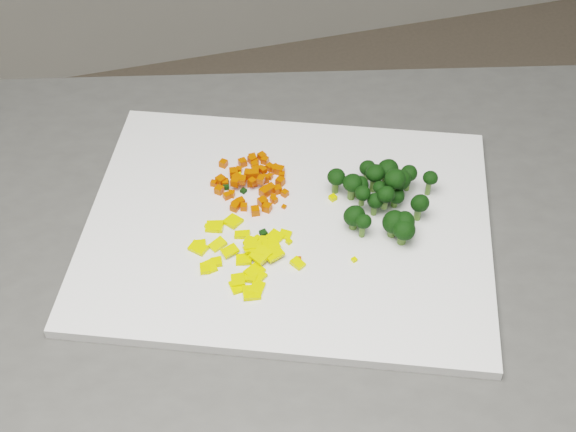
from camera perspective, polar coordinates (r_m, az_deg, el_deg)
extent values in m
cube|color=white|center=(0.95, 0.00, -0.68)|extent=(0.57, 0.51, 0.01)
cube|color=#D43B02|center=(0.99, -1.30, 2.83)|extent=(0.01, 0.01, 0.01)
cube|color=#D43B02|center=(0.95, -1.50, 0.61)|extent=(0.01, 0.01, 0.01)
cube|color=#D43B02|center=(0.97, -1.47, 1.78)|extent=(0.01, 0.01, 0.01)
cube|color=#D43B02|center=(0.97, -0.75, 1.89)|extent=(0.01, 0.01, 0.01)
cube|color=#D43B02|center=(0.96, -1.81, 1.01)|extent=(0.01, 0.01, 0.01)
cube|color=#D43B02|center=(1.00, -2.33, 3.34)|extent=(0.01, 0.01, 0.01)
cube|color=#D43B02|center=(0.97, -3.27, 2.60)|extent=(0.01, 0.01, 0.01)
cube|color=#D43B02|center=(0.97, -4.04, 1.57)|extent=(0.01, 0.01, 0.01)
cube|color=#D43B02|center=(1.01, -4.61, 3.74)|extent=(0.01, 0.01, 0.01)
cube|color=#D43B02|center=(1.02, -1.87, 4.26)|extent=(0.01, 0.01, 0.01)
cube|color=#D43B02|center=(0.95, -3.15, 0.65)|extent=(0.01, 0.01, 0.01)
cube|color=#D43B02|center=(0.99, -4.80, 2.54)|extent=(0.01, 0.01, 0.01)
cube|color=#D43B02|center=(0.98, -1.77, 2.72)|extent=(0.01, 0.01, 0.01)
cube|color=#D43B02|center=(0.99, -5.32, 2.34)|extent=(0.01, 0.01, 0.01)
cube|color=#D43B02|center=(0.97, -3.31, 2.52)|extent=(0.01, 0.01, 0.01)
cube|color=#D43B02|center=(0.95, -3.82, 0.64)|extent=(0.01, 0.01, 0.01)
cube|color=#D43B02|center=(0.98, -0.55, 2.46)|extent=(0.01, 0.01, 0.01)
cube|color=#D43B02|center=(0.97, -1.94, 2.57)|extent=(0.01, 0.01, 0.01)
cube|color=#D43B02|center=(0.98, -2.70, 2.32)|extent=(0.01, 0.01, 0.01)
cube|color=#D43B02|center=(0.98, -2.83, 2.99)|extent=(0.01, 0.01, 0.01)
cube|color=#D43B02|center=(1.01, -1.66, 3.97)|extent=(0.01, 0.01, 0.01)
cube|color=#D43B02|center=(1.01, -2.38, 3.63)|extent=(0.01, 0.01, 0.01)
cube|color=#D43B02|center=(0.97, -0.23, 1.63)|extent=(0.01, 0.01, 0.01)
cube|color=#D43B02|center=(1.00, -1.89, 3.37)|extent=(0.01, 0.01, 0.01)
cube|color=#D43B02|center=(0.97, -1.68, 1.70)|extent=(0.01, 0.01, 0.01)
cube|color=#D43B02|center=(0.96, -1.05, 1.32)|extent=(0.01, 0.01, 0.01)
cube|color=#D43B02|center=(0.95, -2.35, 0.37)|extent=(0.01, 0.01, 0.01)
cube|color=#D43B02|center=(0.99, -3.65, 2.66)|extent=(0.01, 0.01, 0.01)
cube|color=#D43B02|center=(0.99, -3.92, 2.88)|extent=(0.01, 0.01, 0.01)
cube|color=#D43B02|center=(1.00, -0.95, 3.37)|extent=(0.01, 0.01, 0.01)
cube|color=#D43B02|center=(1.02, -2.54, 4.16)|extent=(0.01, 0.01, 0.01)
cube|color=#D43B02|center=(0.98, -2.46, 2.47)|extent=(0.01, 0.01, 0.01)
cube|color=#D43B02|center=(0.98, -2.37, 3.02)|extent=(0.01, 0.01, 0.01)
cube|color=#D43B02|center=(1.01, -2.56, 4.03)|extent=(0.01, 0.01, 0.01)
cube|color=#D43B02|center=(0.99, -1.63, 2.65)|extent=(0.01, 0.01, 0.01)
cube|color=#D43B02|center=(0.97, -1.25, 1.96)|extent=(0.01, 0.01, 0.01)
cube|color=#D43B02|center=(1.00, -3.89, 3.09)|extent=(0.01, 0.01, 0.01)
cube|color=#D43B02|center=(1.00, -2.37, 3.47)|extent=(0.01, 0.01, 0.01)
cube|color=#D43B02|center=(0.98, -4.49, 2.36)|extent=(0.01, 0.01, 0.01)
cube|color=#D43B02|center=(0.98, -4.92, 1.85)|extent=(0.01, 0.01, 0.01)
cube|color=#D43B02|center=(1.00, -0.58, 3.28)|extent=(0.01, 0.01, 0.01)
cube|color=#D43B02|center=(0.96, -1.06, 1.18)|extent=(0.01, 0.01, 0.01)
cube|color=#D43B02|center=(0.96, -3.39, 1.02)|extent=(0.01, 0.01, 0.01)
cube|color=#D43B02|center=(0.97, -2.56, 2.44)|extent=(0.01, 0.01, 0.01)
cube|color=#D43B02|center=(0.99, -2.08, 2.56)|extent=(0.01, 0.01, 0.01)
cube|color=#D43B02|center=(1.01, -3.28, 3.79)|extent=(0.01, 0.01, 0.01)
cube|color=#D43B02|center=(0.97, -3.78, 2.43)|extent=(0.01, 0.01, 0.01)
cube|color=#D43B02|center=(0.96, -0.97, 1.13)|extent=(0.01, 0.01, 0.01)
cube|color=#D43B02|center=(0.97, -4.39, 1.43)|extent=(0.01, 0.01, 0.01)
cube|color=#D43B02|center=(1.01, -3.25, 3.82)|extent=(0.01, 0.01, 0.01)
cube|color=#D43B02|center=(0.96, -3.76, 0.84)|extent=(0.01, 0.01, 0.01)
cube|color=#D43B02|center=(1.01, -2.35, 3.90)|extent=(0.01, 0.01, 0.01)
cube|color=#D43B02|center=(1.00, -2.23, 3.32)|extent=(0.01, 0.01, 0.01)
cube|color=#D43B02|center=(0.99, -0.45, 2.93)|extent=(0.01, 0.01, 0.01)
cube|color=#D43B02|center=(0.99, -2.11, 2.76)|extent=(0.01, 0.01, 0.01)
cube|color=#D43B02|center=(1.00, -1.30, 3.49)|extent=(0.01, 0.01, 0.01)
cube|color=#D43B02|center=(0.98, -2.69, 2.96)|extent=(0.01, 0.01, 0.01)
cube|color=#D43B02|center=(1.00, -3.51, 3.29)|extent=(0.01, 0.01, 0.01)
cube|color=#D43B02|center=(0.99, -2.32, 3.22)|extent=(0.01, 0.01, 0.01)
cube|color=#D43B02|center=(0.99, -1.77, 3.27)|extent=(0.01, 0.01, 0.01)
cube|color=yellow|center=(0.91, -4.16, -2.47)|extent=(0.02, 0.02, 0.01)
cube|color=yellow|center=(0.91, -1.94, -1.84)|extent=(0.02, 0.02, 0.01)
cube|color=yellow|center=(0.90, -1.96, -2.80)|extent=(0.03, 0.03, 0.01)
cube|color=yellow|center=(0.94, -5.24, -0.75)|extent=(0.02, 0.02, 0.01)
cube|color=yellow|center=(0.87, -2.19, -5.13)|extent=(0.02, 0.02, 0.01)
cube|color=yellow|center=(0.90, -5.58, -3.61)|extent=(0.02, 0.02, 0.01)
cube|color=yellow|center=(0.87, -2.62, -5.48)|extent=(0.02, 0.02, 0.01)
cube|color=yellow|center=(0.88, -2.06, -4.40)|extent=(0.02, 0.02, 0.01)
cube|color=yellow|center=(0.92, -6.31, -2.13)|extent=(0.02, 0.02, 0.01)
cube|color=yellow|center=(0.89, 0.69, -3.40)|extent=(0.02, 0.02, 0.01)
cube|color=yellow|center=(0.92, -6.40, -2.29)|extent=(0.02, 0.02, 0.01)
cube|color=yellow|center=(0.91, -1.13, -2.01)|extent=(0.02, 0.02, 0.01)
cube|color=yellow|center=(0.88, -3.71, -5.05)|extent=(0.01, 0.02, 0.00)
cube|color=yellow|center=(0.90, -5.93, -3.72)|extent=(0.01, 0.02, 0.01)
cube|color=yellow|center=(0.88, -3.57, -4.60)|extent=(0.02, 0.02, 0.01)
cube|color=yellow|center=(0.94, -3.93, -0.37)|extent=(0.03, 0.03, 0.01)
cube|color=yellow|center=(0.91, -2.65, -1.82)|extent=(0.02, 0.02, 0.01)
cube|color=yellow|center=(0.90, -3.16, -3.09)|extent=(0.02, 0.02, 0.01)
cube|color=yellow|center=(0.93, -3.27, -1.33)|extent=(0.02, 0.02, 0.01)
cube|color=yellow|center=(0.90, -2.10, -2.47)|extent=(0.02, 0.02, 0.01)
cube|color=yellow|center=(0.90, -2.68, -2.31)|extent=(0.02, 0.01, 0.01)
cube|color=yellow|center=(0.90, -2.50, -2.16)|extent=(0.02, 0.02, 0.01)
cube|color=yellow|center=(0.90, -1.09, -2.62)|extent=(0.03, 0.03, 0.01)
cube|color=yellow|center=(0.92, -5.02, -2.04)|extent=(0.02, 0.02, 0.01)
cube|color=yellow|center=(0.92, -0.90, -1.47)|extent=(0.02, 0.02, 0.01)
cube|color=yellow|center=(0.92, -2.12, -1.93)|extent=(0.02, 0.02, 0.01)
cube|color=yellow|center=(0.92, -0.20, -1.34)|extent=(0.02, 0.02, 0.01)
cube|color=yellow|center=(0.89, -2.40, -3.95)|extent=(0.03, 0.02, 0.00)
cube|color=yellow|center=(0.90, -5.12, -3.28)|extent=(0.01, 0.01, 0.01)
cube|color=yellow|center=(0.89, -2.66, -4.29)|extent=(0.02, 0.02, 0.01)
cube|color=yellow|center=(0.99, -3.54, 2.86)|extent=(0.01, 0.01, 0.01)
cube|color=yellow|center=(0.94, -5.81, -0.70)|extent=(0.01, 0.01, 0.00)
cube|color=yellow|center=(0.92, 0.06, -1.84)|extent=(0.01, 0.01, 0.00)
cube|color=#D43B02|center=(0.90, -1.96, -3.11)|extent=(0.01, 0.01, 0.00)
cube|color=black|center=(0.93, -1.76, -1.22)|extent=(0.01, 0.01, 0.01)
cube|color=#D43B02|center=(0.96, -0.29, 0.67)|extent=(0.01, 0.01, 0.00)
cube|color=yellow|center=(0.90, -2.95, -3.26)|extent=(0.01, 0.01, 0.00)
cube|color=yellow|center=(0.90, 4.73, -3.12)|extent=(0.01, 0.01, 0.00)
cube|color=black|center=(0.98, -3.19, 1.80)|extent=(0.01, 0.01, 0.00)
cube|color=black|center=(0.99, -4.41, 2.52)|extent=(0.01, 0.01, 0.00)
cube|color=black|center=(0.98, -4.44, 2.09)|extent=(0.01, 0.01, 0.01)
cube|color=yellow|center=(0.97, 3.21, 1.31)|extent=(0.01, 0.01, 0.01)
cube|color=#D43B02|center=(0.90, 0.73, -3.11)|extent=(0.01, 0.01, 0.00)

